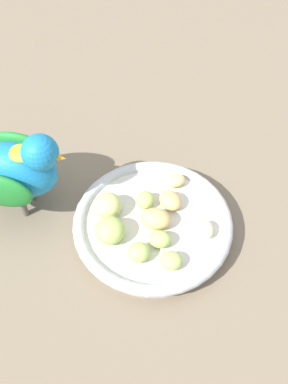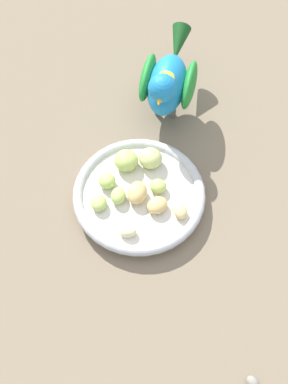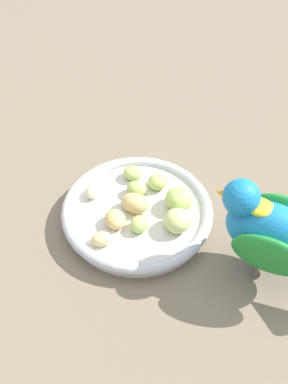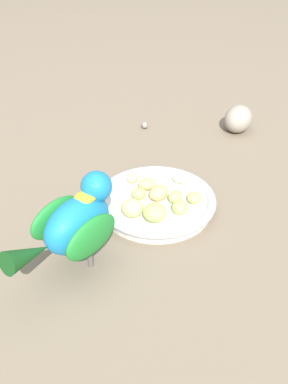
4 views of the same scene
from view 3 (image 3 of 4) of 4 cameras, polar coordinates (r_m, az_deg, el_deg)
name	(u,v)px [view 3 (image 3 of 4)]	position (r m, az deg, el deg)	size (l,w,h in m)	color
ground_plane	(143,226)	(0.75, -0.07, -3.55)	(4.00, 4.00, 0.00)	#756651
feeding_bowl	(136,214)	(0.75, -0.81, -2.31)	(0.21, 0.21, 0.03)	beige
apple_piece_0	(134,204)	(0.73, -1.03, -1.22)	(0.04, 0.03, 0.02)	tan
apple_piece_1	(179,199)	(0.74, 3.66, -0.72)	(0.04, 0.04, 0.03)	#B2CC66
apple_piece_2	(177,221)	(0.71, 3.49, -2.98)	(0.04, 0.04, 0.03)	#C6D17A
apple_piece_3	(115,219)	(0.72, -3.03, -2.83)	(0.03, 0.03, 0.02)	tan
apple_piece_4	(139,224)	(0.71, -0.48, -3.34)	(0.03, 0.02, 0.02)	#B2CC66
apple_piece_5	(137,189)	(0.76, -0.78, 0.36)	(0.03, 0.02, 0.02)	#B2CC66
apple_piece_6	(93,191)	(0.76, -5.35, 0.08)	(0.03, 0.02, 0.02)	beige
apple_piece_7	(158,182)	(0.76, 1.42, 1.07)	(0.03, 0.03, 0.02)	#B2CC66
apple_piece_8	(133,173)	(0.78, -1.18, 1.98)	(0.03, 0.02, 0.02)	#B2CC66
apple_piece_9	(100,237)	(0.71, -4.61, -4.69)	(0.03, 0.02, 0.02)	#E5C67F
parrot	(275,230)	(0.66, 13.41, -3.87)	(0.19, 0.12, 0.14)	#59544C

